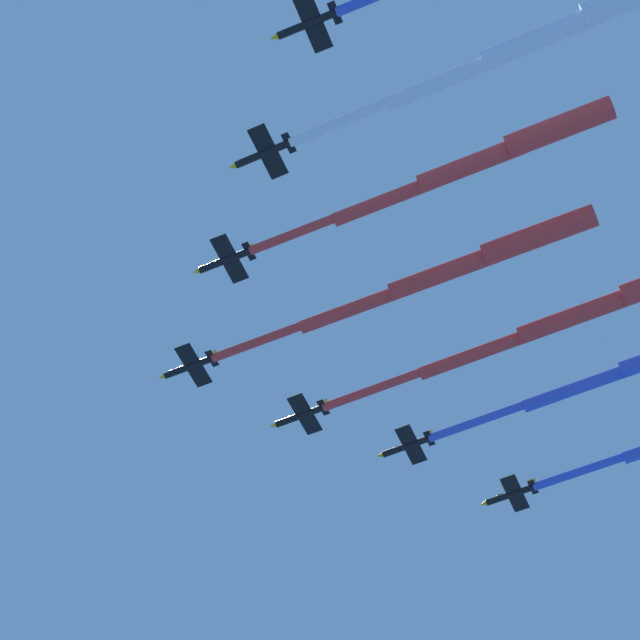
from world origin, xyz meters
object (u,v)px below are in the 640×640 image
jet_starboard_inner (583,312)px  jet_port_mid (543,35)px  jet_port_inner (472,164)px  jet_lead (447,271)px

jet_starboard_inner → jet_port_mid: (-8.74, -43.39, -0.18)m
jet_port_inner → jet_starboard_inner: size_ratio=0.85×
jet_lead → jet_port_inner: size_ratio=1.09×
jet_lead → jet_starboard_inner: jet_lead is taller
jet_starboard_inner → jet_port_mid: 44.26m
jet_lead → jet_port_mid: size_ratio=1.05×
jet_lead → jet_starboard_inner: (20.77, 7.01, -1.67)m
jet_lead → jet_port_mid: bearing=-71.7°
jet_lead → jet_port_inner: bearing=-79.0°
jet_port_inner → jet_starboard_inner: jet_port_inner is taller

